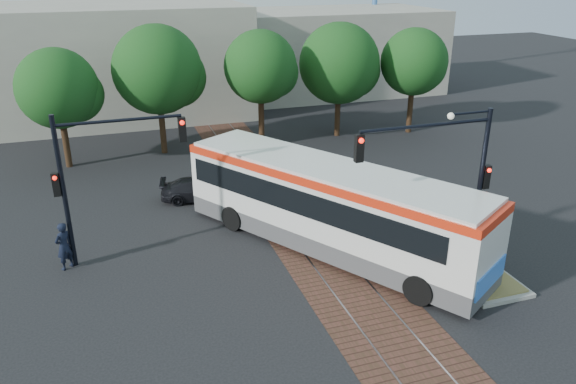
# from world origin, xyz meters

# --- Properties ---
(ground) EXTENTS (120.00, 120.00, 0.00)m
(ground) POSITION_xyz_m (0.00, 0.00, 0.00)
(ground) COLOR black
(ground) RESTS_ON ground
(trackbed) EXTENTS (3.60, 40.00, 0.02)m
(trackbed) POSITION_xyz_m (0.00, 4.00, 0.01)
(trackbed) COLOR #543026
(trackbed) RESTS_ON ground
(tree_row) EXTENTS (26.40, 5.60, 7.67)m
(tree_row) POSITION_xyz_m (1.21, 16.42, 4.85)
(tree_row) COLOR #382314
(tree_row) RESTS_ON ground
(warehouses) EXTENTS (40.00, 13.00, 8.00)m
(warehouses) POSITION_xyz_m (-0.53, 28.75, 3.81)
(warehouses) COLOR #ADA899
(warehouses) RESTS_ON ground
(city_bus) EXTENTS (9.41, 12.80, 3.57)m
(city_bus) POSITION_xyz_m (0.35, 2.21, 1.99)
(city_bus) COLOR #4A4A4C
(city_bus) RESTS_ON ground
(traffic_island) EXTENTS (2.20, 5.20, 1.13)m
(traffic_island) POSITION_xyz_m (4.82, -0.90, 0.33)
(traffic_island) COLOR gray
(traffic_island) RESTS_ON ground
(signal_pole_main) EXTENTS (5.49, 0.46, 6.00)m
(signal_pole_main) POSITION_xyz_m (3.86, -0.81, 4.16)
(signal_pole_main) COLOR black
(signal_pole_main) RESTS_ON ground
(signal_pole_left) EXTENTS (4.99, 0.34, 6.00)m
(signal_pole_left) POSITION_xyz_m (-8.37, 4.00, 3.86)
(signal_pole_left) COLOR black
(signal_pole_left) RESTS_ON ground
(officer) EXTENTS (0.83, 0.80, 1.92)m
(officer) POSITION_xyz_m (-9.80, 3.82, 0.96)
(officer) COLOR black
(officer) RESTS_ON ground
(parked_car) EXTENTS (4.05, 2.23, 1.11)m
(parked_car) POSITION_xyz_m (-3.71, 8.83, 0.56)
(parked_car) COLOR black
(parked_car) RESTS_ON ground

